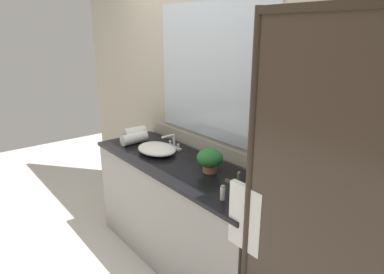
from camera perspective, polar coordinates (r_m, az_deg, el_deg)
ground_plane at (r=3.12m, az=-1.85°, el=-19.91°), size 8.00×8.00×0.00m
wall_back_with_mirror at (r=2.76m, az=3.60°, el=5.19°), size 4.40×0.06×2.60m
vanity_cabinet at (r=2.87m, az=-1.78°, el=-12.68°), size 1.80×0.58×0.90m
shower_enclosure at (r=1.72m, az=19.70°, el=-14.09°), size 1.20×0.59×2.00m
sink_basin at (r=2.88m, az=-5.98°, el=-2.00°), size 0.38×0.29×0.07m
faucet at (r=2.97m, az=-3.22°, el=-1.16°), size 0.17×0.15×0.14m
potted_plant at (r=2.47m, az=3.04°, el=-3.71°), size 0.19×0.19×0.18m
soap_dish at (r=2.23m, az=11.43°, el=-8.96°), size 0.10×0.07×0.04m
amenity_bottle_lotion at (r=2.22m, az=13.95°, el=-8.37°), size 0.03×0.03×0.09m
amenity_bottle_conditioner at (r=2.10m, az=5.23°, el=-9.40°), size 0.03×0.03×0.09m
amenity_bottle_shampoo at (r=2.33m, az=7.91°, el=-6.86°), size 0.02×0.02×0.08m
rolled_towel_near_edge at (r=3.27m, az=-9.67°, el=0.64°), size 0.13×0.22×0.12m
rolled_towel_middle at (r=3.15m, az=-9.73°, el=-0.23°), size 0.11×0.26×0.10m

